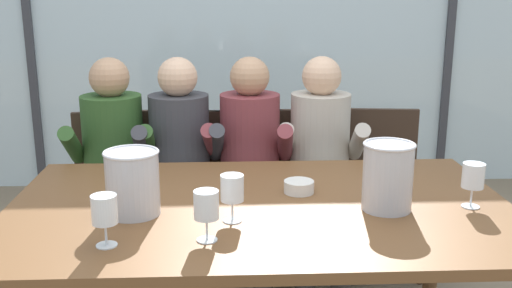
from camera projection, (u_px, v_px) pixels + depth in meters
ground at (251, 262)px, 3.47m from camera, size 14.00×14.00×0.00m
window_glass_panel at (243, 21)px, 4.56m from camera, size 7.16×0.03×2.60m
window_mullion_left at (28, 21)px, 4.47m from camera, size 0.06×0.06×2.60m
window_mullion_right at (451, 20)px, 4.62m from camera, size 0.06×0.06×2.60m
hillside_vineyard at (237, 42)px, 7.74m from camera, size 13.16×2.40×1.72m
dining_table at (260, 220)px, 2.34m from camera, size 1.96×1.18×0.73m
chair_near_curtain at (112, 180)px, 3.31m from camera, size 0.49×0.49×0.88m
chair_left_of_center at (183, 178)px, 3.34m from camera, size 0.49×0.49×0.88m
chair_center at (246, 178)px, 3.34m from camera, size 0.45×0.45×0.88m
chair_right_of_center at (311, 177)px, 3.36m from camera, size 0.46×0.46×0.88m
chair_near_window_right at (381, 176)px, 3.38m from camera, size 0.48×0.48×0.88m
person_olive_shirt at (112, 157)px, 3.13m from camera, size 0.48×0.62×1.20m
person_charcoal_jacket at (180, 156)px, 3.15m from camera, size 0.48×0.62×1.20m
person_maroon_top at (249, 155)px, 3.17m from camera, size 0.49×0.63×1.20m
person_beige_jumper at (321, 154)px, 3.18m from camera, size 0.48×0.63×1.20m
ice_bucket_primary at (133, 182)px, 2.19m from camera, size 0.20×0.20×0.24m
ice_bucket_secondary at (388, 176)px, 2.24m from camera, size 0.20×0.20×0.26m
tasting_bowl at (299, 187)px, 2.45m from camera, size 0.12×0.12×0.05m
wine_glass_by_left_taster at (104, 211)px, 1.92m from camera, size 0.08×0.08×0.17m
wine_glass_near_bucket at (206, 207)px, 1.96m from camera, size 0.08×0.08×0.17m
wine_glass_center_pour at (473, 178)px, 2.26m from camera, size 0.08×0.08×0.17m
wine_glass_by_right_taster at (232, 190)px, 2.12m from camera, size 0.08×0.08×0.17m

